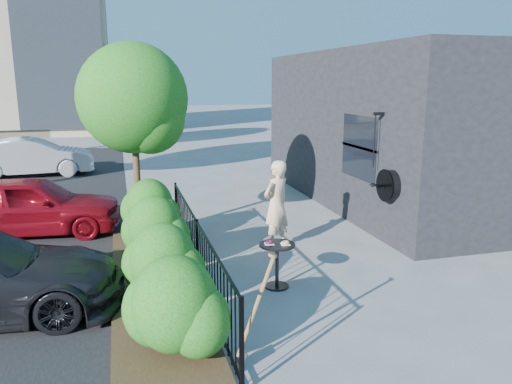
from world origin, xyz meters
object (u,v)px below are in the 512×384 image
object	(u,v)px
woman	(276,205)
car_silver	(33,157)
patio_tree	(137,105)
car_red	(31,205)
shovel	(253,317)
cafe_table	(277,257)

from	to	relation	value
woman	car_silver	size ratio (longest dim) A/B	0.44
patio_tree	car_silver	xyz separation A→B (m)	(-3.30, 8.20, -2.10)
car_silver	patio_tree	bearing A→B (deg)	-160.77
car_red	shovel	bearing A→B (deg)	-146.63
patio_tree	shovel	world-z (taller)	patio_tree
woman	shovel	bearing A→B (deg)	37.64
car_red	cafe_table	bearing A→B (deg)	-128.64
woman	car_silver	bearing A→B (deg)	-89.86
shovel	car_silver	distance (m)	14.15
car_silver	shovel	bearing A→B (deg)	-165.08
woman	car_red	bearing A→B (deg)	-56.34
patio_tree	car_silver	size ratio (longest dim) A/B	0.98
patio_tree	cafe_table	xyz separation A→B (m)	(1.94, -3.20, -2.26)
woman	car_silver	distance (m)	11.17
cafe_table	car_silver	distance (m)	12.54
woman	cafe_table	bearing A→B (deg)	41.66
cafe_table	patio_tree	bearing A→B (deg)	121.17
patio_tree	car_silver	bearing A→B (deg)	111.90
patio_tree	car_red	world-z (taller)	patio_tree
shovel	cafe_table	bearing A→B (deg)	65.42
car_red	car_silver	distance (m)	7.36
patio_tree	shovel	bearing A→B (deg)	-79.50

